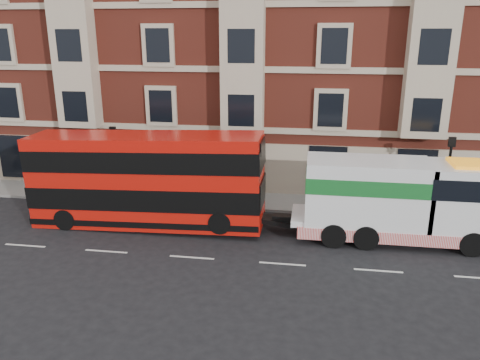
% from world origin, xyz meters
% --- Properties ---
extents(ground, '(120.00, 120.00, 0.00)m').
position_xyz_m(ground, '(0.00, 0.00, 0.00)').
color(ground, black).
rests_on(ground, ground).
extents(sidewalk, '(90.00, 3.00, 0.15)m').
position_xyz_m(sidewalk, '(0.00, 7.50, 0.07)').
color(sidewalk, slate).
rests_on(sidewalk, ground).
extents(victorian_terrace, '(45.00, 12.00, 20.40)m').
position_xyz_m(victorian_terrace, '(0.50, 15.00, 10.07)').
color(victorian_terrace, maroon).
rests_on(victorian_terrace, ground).
extents(lamp_post_west, '(0.35, 0.15, 4.35)m').
position_xyz_m(lamp_post_west, '(-6.00, 6.20, 2.68)').
color(lamp_post_west, black).
rests_on(lamp_post_west, sidewalk).
extents(lamp_post_east, '(0.35, 0.15, 4.35)m').
position_xyz_m(lamp_post_east, '(12.00, 6.20, 2.68)').
color(lamp_post_east, black).
rests_on(lamp_post_east, sidewalk).
extents(double_decker_bus, '(11.70, 2.69, 4.74)m').
position_xyz_m(double_decker_bus, '(-3.09, 3.25, 2.51)').
color(double_decker_bus, red).
rests_on(double_decker_bus, ground).
extents(tow_truck, '(9.37, 2.77, 3.90)m').
position_xyz_m(tow_truck, '(8.97, 3.25, 2.07)').
color(tow_truck, white).
rests_on(tow_truck, ground).
extents(pedestrian, '(0.69, 0.59, 1.61)m').
position_xyz_m(pedestrian, '(-8.66, 6.15, 0.96)').
color(pedestrian, '#1D1A34').
rests_on(pedestrian, sidewalk).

